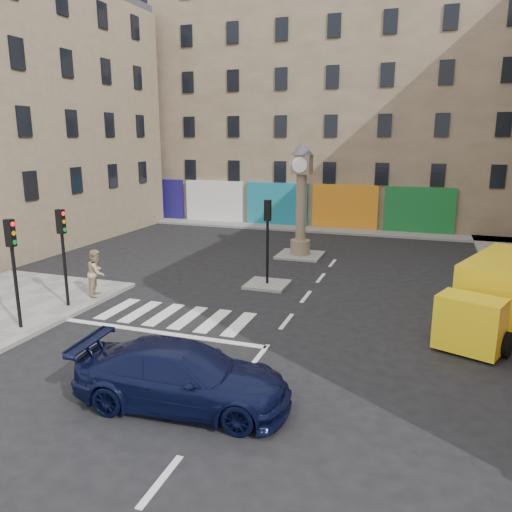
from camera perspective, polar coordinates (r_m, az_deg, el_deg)
The scene contains 13 objects.
ground at distance 14.52m, azimuth -0.83°, elevation -12.84°, with size 120.00×120.00×0.00m, color black.
sidewalk_far at distance 36.03m, azimuth 5.13°, elevation 3.20°, with size 32.00×2.40×0.15m, color gray.
island_near at distance 22.18m, azimuth 1.29°, elevation -3.27°, with size 1.80×1.80×0.12m, color gray.
island_far at distance 27.76m, azimuth 5.05°, elevation 0.11°, with size 2.40×2.40×0.12m, color gray.
building_far at distance 41.18m, azimuth 7.41°, elevation 16.19°, with size 32.00×10.00×17.00m, color gray.
building_left at distance 33.73m, azimuth -25.87°, elevation 13.94°, with size 8.00×20.00×15.00m, color #8F775E.
traffic_light_left_near at distance 18.20m, azimuth -26.04°, elevation -0.03°, with size 0.28×0.22×3.70m.
traffic_light_left_far at distance 19.92m, azimuth -21.23°, elevation 1.49°, with size 0.28×0.22×3.70m.
traffic_light_island at distance 21.59m, azimuth 1.33°, elevation 3.18°, with size 0.28×0.22×3.70m.
clock_pillar at distance 27.17m, azimuth 5.20°, elevation 7.28°, with size 1.20×1.20×6.10m.
navy_sedan at distance 12.59m, azimuth -8.39°, elevation -13.41°, with size 2.17×5.33×1.55m, color black.
yellow_van at distance 19.14m, azimuth 25.87°, elevation -3.91°, with size 4.12×6.74×2.36m.
pedestrian_tan at distance 21.17m, azimuth -17.78°, elevation -1.81°, with size 0.92×0.72×1.90m, color tan.
Camera 1 is at (4.42, -12.25, 6.42)m, focal length 35.00 mm.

